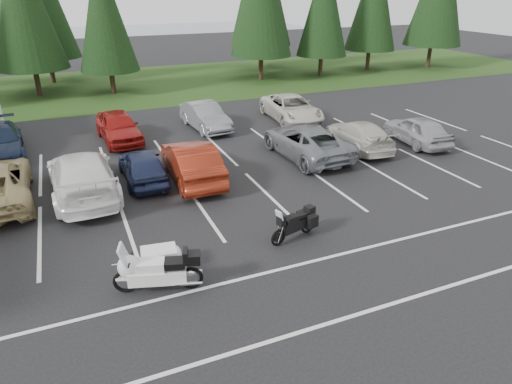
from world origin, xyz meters
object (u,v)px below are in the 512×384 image
at_px(car_near_5, 192,162).
at_px(car_near_8, 417,130).
at_px(car_far_2, 118,127).
at_px(touring_motorcycle, 157,267).
at_px(car_near_6, 306,141).
at_px(car_far_4, 291,108).
at_px(car_near_4, 143,166).
at_px(cargo_trailer, 159,259).
at_px(car_far_3, 205,116).
at_px(car_near_3, 82,175).
at_px(adventure_motorcycle, 294,222).
at_px(car_near_7, 358,135).

distance_m(car_near_5, car_near_8, 11.72).
bearing_deg(car_near_5, car_far_2, -70.47).
bearing_deg(touring_motorcycle, car_near_5, 84.45).
bearing_deg(car_near_6, car_far_2, -38.68).
bearing_deg(car_near_8, car_far_4, -53.23).
height_order(car_near_4, cargo_trailer, car_near_4).
relative_size(car_near_5, cargo_trailer, 3.39).
height_order(car_far_4, touring_motorcycle, touring_motorcycle).
height_order(car_near_4, car_far_2, car_far_2).
height_order(car_near_5, car_near_6, car_near_5).
bearing_deg(car_far_3, car_near_3, -141.93).
distance_m(car_near_4, adventure_motorcycle, 7.45).
distance_m(car_near_8, car_far_3, 11.20).
xyz_separation_m(car_near_6, car_near_7, (2.94, 0.06, -0.08)).
bearing_deg(car_near_3, car_far_3, -138.32).
relative_size(car_far_2, car_far_3, 1.03).
distance_m(car_near_3, car_far_2, 6.55).
relative_size(car_far_2, touring_motorcycle, 1.71).
bearing_deg(car_far_4, car_far_2, -176.41).
bearing_deg(car_far_2, car_near_5, -76.46).
bearing_deg(car_near_6, cargo_trailer, 36.29).
distance_m(car_near_8, car_far_4, 7.37).
height_order(car_far_4, adventure_motorcycle, car_far_4).
relative_size(car_near_4, adventure_motorcycle, 1.97).
distance_m(car_near_6, car_near_7, 2.94).
relative_size(car_near_8, car_far_4, 0.80).
xyz_separation_m(car_near_6, cargo_trailer, (-8.27, -6.53, -0.41)).
distance_m(car_far_2, car_far_4, 9.89).
xyz_separation_m(touring_motorcycle, adventure_motorcycle, (4.51, 0.98, -0.11)).
bearing_deg(car_far_4, adventure_motorcycle, -113.22).
bearing_deg(touring_motorcycle, car_far_3, 84.94).
bearing_deg(car_near_6, car_near_4, -2.28).
xyz_separation_m(car_near_3, touring_motorcycle, (1.36, -7.07, -0.11)).
bearing_deg(cargo_trailer, car_near_7, 37.75).
distance_m(car_near_3, car_near_8, 15.94).
bearing_deg(touring_motorcycle, car_near_3, 117.89).
xyz_separation_m(car_far_4, touring_motorcycle, (-10.69, -13.27, 0.01)).
xyz_separation_m(car_near_4, car_far_2, (-0.18, 5.71, 0.08)).
bearing_deg(car_near_3, car_near_5, 175.71).
distance_m(car_near_3, car_near_4, 2.39).
height_order(car_near_5, adventure_motorcycle, car_near_5).
bearing_deg(adventure_motorcycle, car_far_2, 91.09).
distance_m(car_near_5, car_near_6, 5.68).
xyz_separation_m(car_near_3, car_far_4, (12.05, 6.20, -0.11)).
bearing_deg(car_near_4, car_near_3, 11.37).
relative_size(car_near_7, car_far_2, 1.03).
height_order(car_near_4, car_near_7, car_near_4).
relative_size(car_near_3, car_far_4, 1.11).
bearing_deg(cargo_trailer, car_near_5, 73.36).
bearing_deg(car_near_7, car_near_6, 6.21).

